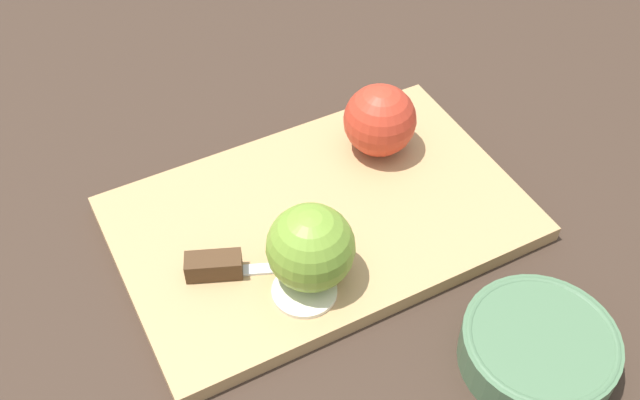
{
  "coord_description": "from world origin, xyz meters",
  "views": [
    {
      "loc": [
        0.33,
        0.42,
        0.61
      ],
      "look_at": [
        0.0,
        0.0,
        0.04
      ],
      "focal_mm": 42.0,
      "sensor_mm": 36.0,
      "label": 1
    }
  ],
  "objects": [
    {
      "name": "apple_half_right",
      "position": [
        0.06,
        0.06,
        0.06
      ],
      "size": [
        0.09,
        0.09,
        0.09
      ],
      "rotation": [
        0.0,
        0.0,
        0.4
      ],
      "color": "olive",
      "rests_on": "cutting_board"
    },
    {
      "name": "apple_half_left",
      "position": [
        -0.12,
        -0.04,
        0.06
      ],
      "size": [
        0.08,
        0.08,
        0.08
      ],
      "rotation": [
        0.0,
        0.0,
        0.63
      ],
      "color": "red",
      "rests_on": "cutting_board"
    },
    {
      "name": "apple_slice",
      "position": [
        0.08,
        0.07,
        0.02
      ],
      "size": [
        0.06,
        0.06,
        0.0
      ],
      "color": "#EFE5C6",
      "rests_on": "cutting_board"
    },
    {
      "name": "knife",
      "position": [
        0.13,
        0.0,
        0.03
      ],
      "size": [
        0.13,
        0.09,
        0.02
      ],
      "rotation": [
        0.0,
        0.0,
        2.57
      ],
      "color": "silver",
      "rests_on": "cutting_board"
    },
    {
      "name": "cutting_board",
      "position": [
        0.0,
        0.0,
        0.01
      ],
      "size": [
        0.47,
        0.34,
        0.02
      ],
      "color": "tan",
      "rests_on": "ground_plane"
    },
    {
      "name": "bowl",
      "position": [
        -0.05,
        0.25,
        0.02
      ],
      "size": [
        0.14,
        0.14,
        0.04
      ],
      "color": "#4C704C",
      "rests_on": "ground_plane"
    },
    {
      "name": "ground_plane",
      "position": [
        0.0,
        0.0,
        0.0
      ],
      "size": [
        4.0,
        4.0,
        0.0
      ],
      "primitive_type": "plane",
      "color": "#38281E"
    }
  ]
}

